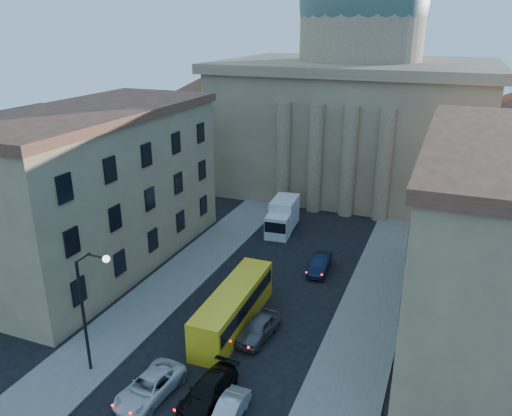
{
  "coord_description": "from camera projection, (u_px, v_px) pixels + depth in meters",
  "views": [
    {
      "loc": [
        12.77,
        -13.3,
        21.57
      ],
      "look_at": [
        -0.35,
        19.65,
        8.46
      ],
      "focal_mm": 35.0,
      "sensor_mm": 36.0,
      "label": 1
    }
  ],
  "objects": [
    {
      "name": "box_truck",
      "position": [
        283.0,
        217.0,
        54.9
      ],
      "size": [
        2.95,
        6.44,
        3.44
      ],
      "rotation": [
        0.0,
        0.0,
        0.08
      ],
      "color": "silver",
      "rests_on": "ground"
    },
    {
      "name": "building_right",
      "position": [
        503.0,
        243.0,
        34.19
      ],
      "size": [
        11.6,
        26.6,
        14.7
      ],
      "color": "tan",
      "rests_on": "ground"
    },
    {
      "name": "city_bus",
      "position": [
        234.0,
        306.0,
        37.52
      ],
      "size": [
        2.72,
        10.8,
        3.03
      ],
      "rotation": [
        0.0,
        0.0,
        0.02
      ],
      "color": "gold",
      "rests_on": "ground"
    },
    {
      "name": "church",
      "position": [
        356.0,
        100.0,
        67.71
      ],
      "size": [
        68.02,
        28.76,
        36.6
      ],
      "color": "#756148",
      "rests_on": "ground"
    },
    {
      "name": "building_left",
      "position": [
        98.0,
        187.0,
        46.0
      ],
      "size": [
        11.6,
        26.6,
        14.7
      ],
      "color": "tan",
      "rests_on": "ground"
    },
    {
      "name": "sidewalk_left",
      "position": [
        159.0,
        295.0,
        42.11
      ],
      "size": [
        5.0,
        60.0,
        0.15
      ],
      "primitive_type": "cube",
      "color": "#62605A",
      "rests_on": "ground"
    },
    {
      "name": "car_right_distant",
      "position": [
        320.0,
        264.0,
        46.05
      ],
      "size": [
        1.87,
        4.63,
        1.5
      ],
      "primitive_type": "imported",
      "rotation": [
        0.0,
        0.0,
        0.06
      ],
      "color": "black",
      "rests_on": "ground"
    },
    {
      "name": "car_right_mid",
      "position": [
        208.0,
        391.0,
        30.17
      ],
      "size": [
        2.46,
        5.14,
        1.45
      ],
      "primitive_type": "imported",
      "rotation": [
        0.0,
        0.0,
        -0.09
      ],
      "color": "black",
      "rests_on": "ground"
    },
    {
      "name": "car_right_far",
      "position": [
        258.0,
        328.0,
        36.27
      ],
      "size": [
        2.39,
        4.78,
        1.57
      ],
      "primitive_type": "imported",
      "rotation": [
        0.0,
        0.0,
        -0.12
      ],
      "color": "#4F4F54",
      "rests_on": "ground"
    },
    {
      "name": "car_right_near",
      "position": [
        229.0,
        411.0,
        28.72
      ],
      "size": [
        1.33,
        3.8,
        1.25
      ],
      "primitive_type": "imported",
      "rotation": [
        0.0,
        0.0,
        0.0
      ],
      "color": "#9EA0A6",
      "rests_on": "ground"
    },
    {
      "name": "car_left_mid",
      "position": [
        150.0,
        387.0,
        30.5
      ],
      "size": [
        2.85,
        5.33,
        1.42
      ],
      "primitive_type": "imported",
      "rotation": [
        0.0,
        0.0,
        -0.1
      ],
      "color": "silver",
      "rests_on": "ground"
    },
    {
      "name": "sidewalk_right",
      "position": [
        361.0,
        339.0,
        36.21
      ],
      "size": [
        5.0,
        60.0,
        0.15
      ],
      "primitive_type": "cube",
      "color": "#62605A",
      "rests_on": "ground"
    },
    {
      "name": "street_lamp",
      "position": [
        88.0,
        302.0,
        31.06
      ],
      "size": [
        2.62,
        0.44,
        8.83
      ],
      "color": "black",
      "rests_on": "ground"
    }
  ]
}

